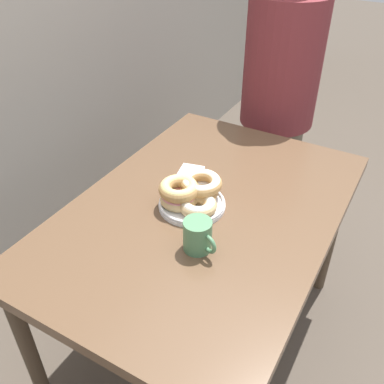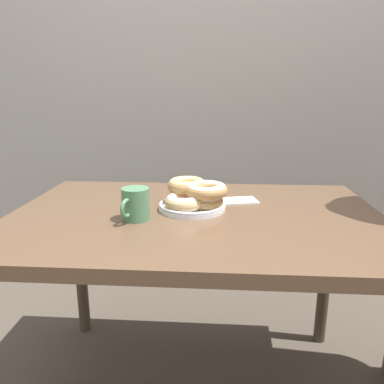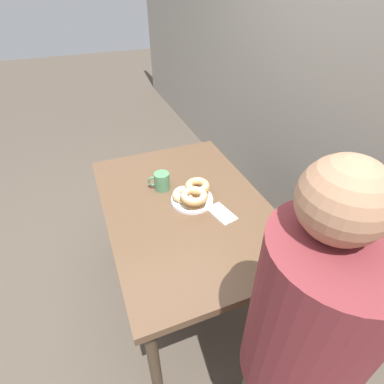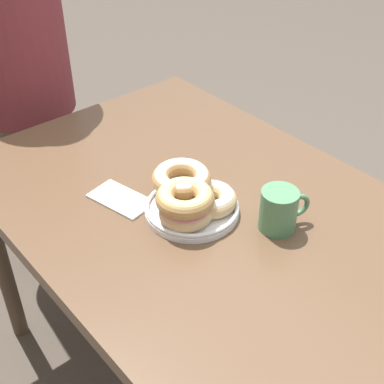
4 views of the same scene
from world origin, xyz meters
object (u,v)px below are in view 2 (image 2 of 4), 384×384
(dining_table, at_px, (195,234))
(donut_plate, at_px, (193,196))
(coffee_mug, at_px, (135,204))
(napkin, at_px, (235,201))

(dining_table, relative_size, donut_plate, 4.73)
(dining_table, distance_m, coffee_mug, 0.23)
(dining_table, distance_m, napkin, 0.21)
(donut_plate, xyz_separation_m, napkin, (0.14, 0.10, -0.04))
(napkin, bearing_deg, donut_plate, -145.99)
(coffee_mug, relative_size, napkin, 0.70)
(donut_plate, bearing_deg, dining_table, -77.23)
(coffee_mug, distance_m, napkin, 0.38)
(napkin, bearing_deg, dining_table, -133.57)
(dining_table, xyz_separation_m, napkin, (0.13, 0.14, 0.07))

